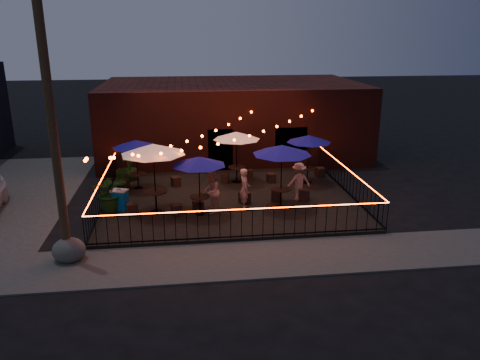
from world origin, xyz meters
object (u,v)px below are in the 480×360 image
object	(u,v)px
cafe_table_0	(153,150)
boulder	(69,250)
cafe_table_3	(237,136)
cafe_table_1	(135,144)
cooler	(120,199)
cafe_table_2	(199,162)
cafe_table_5	(309,139)
utility_pole	(53,132)
cafe_table_4	(282,151)

from	to	relation	value
cafe_table_0	boulder	size ratio (longest dim) A/B	3.02
cafe_table_3	boulder	bearing A→B (deg)	-131.39
cafe_table_1	cooler	xyz separation A→B (m)	(-0.48, -2.50, -1.56)
cafe_table_0	cafe_table_1	bearing A→B (deg)	107.22
cafe_table_0	cafe_table_2	size ratio (longest dim) A/B	1.08
cafe_table_1	cafe_table_5	size ratio (longest dim) A/B	0.98
cafe_table_0	boulder	distance (m)	4.76
cafe_table_2	cafe_table_5	size ratio (longest dim) A/B	1.21
cafe_table_5	cafe_table_0	bearing A→B (deg)	-157.16
cafe_table_5	boulder	bearing A→B (deg)	-145.50
cafe_table_1	cafe_table_3	bearing A→B (deg)	4.33
utility_pole	cafe_table_1	xyz separation A→B (m)	(1.60, 6.31, -1.89)
utility_pole	cooler	distance (m)	5.27
cafe_table_1	cafe_table_4	bearing A→B (deg)	-28.37
cafe_table_0	cooler	bearing A→B (deg)	162.71
cafe_table_0	cafe_table_1	world-z (taller)	cafe_table_0
cafe_table_5	cafe_table_1	bearing A→B (deg)	178.86
cafe_table_3	boulder	size ratio (longest dim) A/B	2.45
cafe_table_4	cooler	world-z (taller)	cafe_table_4
cooler	cafe_table_4	bearing A→B (deg)	16.88
cafe_table_4	cafe_table_5	distance (m)	3.45
cafe_table_1	boulder	size ratio (longest dim) A/B	2.26
cafe_table_2	cooler	xyz separation A→B (m)	(-3.02, 0.85, -1.62)
cafe_table_0	cafe_table_4	xyz separation A→B (m)	(4.76, -0.13, -0.14)
utility_pole	cafe_table_5	world-z (taller)	utility_pole
cafe_table_0	cooler	distance (m)	2.48
cafe_table_3	cafe_table_5	bearing A→B (deg)	-8.67
cooler	cafe_table_2	bearing A→B (deg)	6.40
cafe_table_1	cafe_table_5	world-z (taller)	cafe_table_5
cafe_table_4	boulder	distance (m)	8.19
cafe_table_0	cafe_table_3	distance (m)	4.75
utility_pole	cafe_table_1	size ratio (longest dim) A/B	3.74
cafe_table_2	cooler	bearing A→B (deg)	164.29
cafe_table_2	cafe_table_5	world-z (taller)	cafe_table_2
cafe_table_3	cafe_table_4	xyz separation A→B (m)	(1.31, -3.39, 0.15)
cafe_table_1	cafe_table_5	bearing A→B (deg)	-1.14
cafe_table_0	boulder	xyz separation A→B (m)	(-2.45, -3.44, -2.19)
cafe_table_2	cafe_table_0	bearing A→B (deg)	165.64
cafe_table_2	cafe_table_3	size ratio (longest dim) A/B	1.14
cafe_table_2	boulder	world-z (taller)	cafe_table_2
cafe_table_5	cooler	distance (m)	8.47
cafe_table_3	cafe_table_4	distance (m)	3.64
cafe_table_4	cooler	distance (m)	6.45
cafe_table_3	cooler	bearing A→B (deg)	-149.68
cafe_table_5	cafe_table_3	bearing A→B (deg)	171.33
cafe_table_1	cafe_table_3	distance (m)	4.37
utility_pole	cafe_table_0	bearing A→B (deg)	53.48
cafe_table_0	cafe_table_5	size ratio (longest dim) A/B	1.31
cafe_table_4	cooler	xyz separation A→B (m)	(-6.14, 0.56, -1.87)
cafe_table_1	cafe_table_2	xyz separation A→B (m)	(2.54, -3.35, 0.06)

